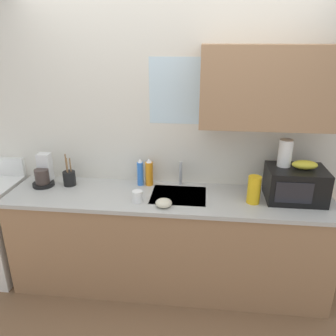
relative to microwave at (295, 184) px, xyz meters
The scene contains 13 objects.
kitchen_wall_assembly 0.98m from the microwave, 163.58° to the left, with size 3.51×0.42×2.50m.
counter_unit 1.18m from the microwave, behind, with size 2.74×0.63×0.90m.
sink_faucet 0.97m from the microwave, 168.56° to the left, with size 0.03×0.03×0.22m, color #B2B5BA.
microwave is the anchor object (origin of this frame).
banana_bunch 0.18m from the microwave, ahead, with size 0.20×0.11×0.07m, color gold.
paper_towel_roll 0.27m from the microwave, 152.62° to the left, with size 0.11×0.11×0.22m, color white.
coffee_maker 2.17m from the microwave, behind, with size 0.19×0.21×0.28m.
dish_soap_bottle_orange 1.24m from the microwave, behind, with size 0.07×0.07×0.25m.
dish_soap_bottle_blue 1.31m from the microwave, behind, with size 0.06×0.06×0.25m.
cereal_canister 0.35m from the microwave, 163.83° to the right, with size 0.10×0.10×0.23m, color gold.
mug_white 1.28m from the microwave, behind, with size 0.08×0.08×0.10m, color white.
utensil_crock 1.94m from the microwave, behind, with size 0.11×0.11×0.29m.
small_bowl 1.08m from the microwave, 166.64° to the right, with size 0.13×0.13×0.07m, color beige.
Camera 1 is at (0.28, -2.53, 2.14)m, focal length 35.84 mm.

